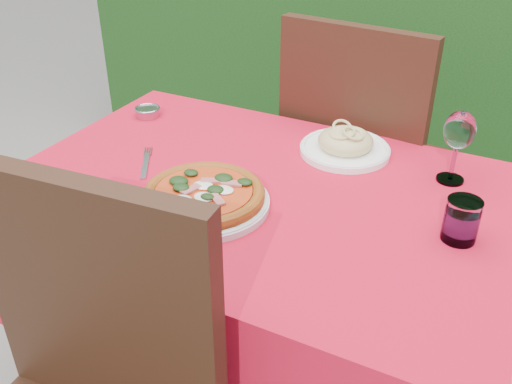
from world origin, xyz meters
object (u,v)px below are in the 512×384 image
at_px(pasta_plate, 345,145).
at_px(fork, 145,166).
at_px(chair_far, 360,153).
at_px(pizza_plate, 204,197).
at_px(water_glass, 461,222).
at_px(wine_glass, 459,133).
at_px(steel_ramekin, 148,113).

distance_m(pasta_plate, fork, 0.55).
bearing_deg(chair_far, fork, 62.72).
distance_m(pizza_plate, pasta_plate, 0.46).
distance_m(water_glass, fork, 0.80).
bearing_deg(pasta_plate, chair_far, 97.36).
bearing_deg(chair_far, pizza_plate, 83.05).
xyz_separation_m(chair_far, pasta_plate, (0.04, -0.30, 0.17)).
distance_m(pasta_plate, water_glass, 0.45).
bearing_deg(fork, pasta_plate, 3.93).
bearing_deg(water_glass, fork, -177.01).
relative_size(pasta_plate, wine_glass, 1.32).
relative_size(pizza_plate, steel_ramekin, 4.22).
distance_m(chair_far, fork, 0.76).
xyz_separation_m(water_glass, steel_ramekin, (-0.99, 0.23, -0.03)).
bearing_deg(water_glass, steel_ramekin, 166.80).
distance_m(pizza_plate, water_glass, 0.57).
height_order(water_glass, fork, water_glass).
bearing_deg(steel_ramekin, pasta_plate, 3.97).
distance_m(chair_far, water_glass, 0.73).
bearing_deg(water_glass, chair_far, 124.23).
relative_size(chair_far, fork, 5.41).
bearing_deg(pasta_plate, steel_ramekin, -176.03).
relative_size(chair_far, pasta_plate, 4.22).
relative_size(chair_far, wine_glass, 5.55).
bearing_deg(wine_glass, pasta_plate, 175.22).
height_order(fork, steel_ramekin, steel_ramekin).
bearing_deg(chair_far, steel_ramekin, 35.88).
relative_size(pizza_plate, wine_glass, 1.63).
bearing_deg(steel_ramekin, wine_glass, 1.23).
bearing_deg(wine_glass, pizza_plate, -141.55).
height_order(pasta_plate, wine_glass, wine_glass).
height_order(chair_far, wine_glass, chair_far).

